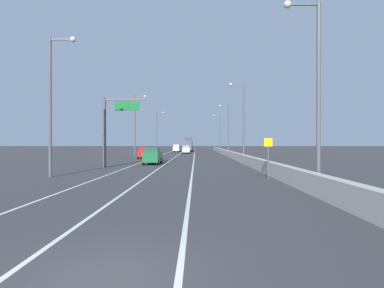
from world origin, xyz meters
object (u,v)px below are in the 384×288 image
object	(u,v)px
lamp_post_right_third	(227,126)
car_silver_0	(186,149)
lamp_post_right_second	(242,117)
lamp_post_left_mid	(136,122)
box_truck	(188,145)
lamp_post_left_far	(158,129)
car_green_3	(153,156)
lamp_post_right_fourth	(219,131)
car_white_2	(177,148)
overhead_sign_gantry	(111,123)
lamp_post_right_near	(314,82)
lamp_post_left_near	(53,97)
speed_advisory_sign	(268,155)
car_red_1	(145,153)

from	to	relation	value
lamp_post_right_third	car_silver_0	distance (m)	13.18
lamp_post_right_second	lamp_post_left_mid	distance (m)	20.03
lamp_post_right_third	box_truck	distance (m)	26.00
lamp_post_left_far	car_green_3	xyz separation A→B (m)	(4.96, -46.15, -5.17)
lamp_post_right_fourth	car_white_2	bearing A→B (deg)	-157.13
overhead_sign_gantry	lamp_post_right_third	world-z (taller)	lamp_post_right_third
lamp_post_right_near	lamp_post_right_fourth	distance (m)	75.74
box_truck	lamp_post_right_near	bearing A→B (deg)	-82.96
lamp_post_left_far	car_green_3	size ratio (longest dim) A/B	2.38
lamp_post_right_fourth	car_silver_0	bearing A→B (deg)	-118.16
overhead_sign_gantry	box_truck	size ratio (longest dim) A/B	0.82
lamp_post_right_second	lamp_post_left_far	world-z (taller)	same
car_green_3	lamp_post_right_third	bearing A→B (deg)	68.00
lamp_post_left_far	lamp_post_left_mid	bearing A→B (deg)	-90.11
lamp_post_right_near	car_green_3	distance (m)	24.36
car_green_3	car_silver_0	bearing A→B (deg)	85.61
lamp_post_right_third	lamp_post_left_near	size ratio (longest dim) A/B	1.00
lamp_post_right_second	box_truck	xyz separation A→B (m)	(-8.69, 49.20, -4.30)
car_silver_0	car_green_3	bearing A→B (deg)	-94.39
lamp_post_right_near	car_white_2	bearing A→B (deg)	99.92
overhead_sign_gantry	box_truck	xyz separation A→B (m)	(6.75, 59.04, -2.82)
overhead_sign_gantry	lamp_post_right_third	size ratio (longest dim) A/B	0.69
speed_advisory_sign	car_red_1	xyz separation A→B (m)	(-13.75, 29.12, -0.79)
speed_advisory_sign	lamp_post_right_fourth	bearing A→B (deg)	88.69
lamp_post_right_near	lamp_post_left_near	size ratio (longest dim) A/B	1.00
overhead_sign_gantry	speed_advisory_sign	size ratio (longest dim) A/B	2.50
lamp_post_right_near	lamp_post_left_far	distance (m)	68.76
lamp_post_right_near	lamp_post_left_far	bearing A→B (deg)	104.45
lamp_post_right_second	lamp_post_right_fourth	distance (m)	50.49
car_red_1	lamp_post_right_second	bearing A→B (deg)	-30.02
speed_advisory_sign	lamp_post_right_third	size ratio (longest dim) A/B	0.28
lamp_post_left_far	car_red_1	xyz separation A→B (m)	(1.81, -32.77, -5.24)
car_white_2	car_green_3	size ratio (longest dim) A/B	0.95
speed_advisory_sign	car_silver_0	distance (m)	54.18
lamp_post_right_third	box_truck	world-z (taller)	lamp_post_right_third
lamp_post_right_third	car_green_3	world-z (taller)	lamp_post_right_third
lamp_post_right_near	car_silver_0	size ratio (longest dim) A/B	2.26
lamp_post_right_third	lamp_post_left_near	xyz separation A→B (m)	(-17.88, -44.49, 0.00)
speed_advisory_sign	lamp_post_left_mid	xyz separation A→B (m)	(-15.63, 31.60, 4.45)
lamp_post_left_near	lamp_post_left_far	size ratio (longest dim) A/B	1.00
lamp_post_right_third	car_silver_0	world-z (taller)	lamp_post_right_third
lamp_post_left_mid	car_red_1	world-z (taller)	lamp_post_left_mid
car_red_1	lamp_post_left_far	bearing A→B (deg)	93.17
lamp_post_right_third	lamp_post_right_fourth	bearing A→B (deg)	89.80
box_truck	lamp_post_right_fourth	bearing A→B (deg)	7.98
lamp_post_right_third	lamp_post_left_far	world-z (taller)	same
car_white_2	speed_advisory_sign	bearing A→B (deg)	-80.73
overhead_sign_gantry	lamp_post_right_fourth	size ratio (longest dim) A/B	0.69
car_red_1	car_white_2	xyz separation A→B (m)	(3.01, 36.70, 0.09)
lamp_post_left_far	car_green_3	bearing A→B (deg)	-83.86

